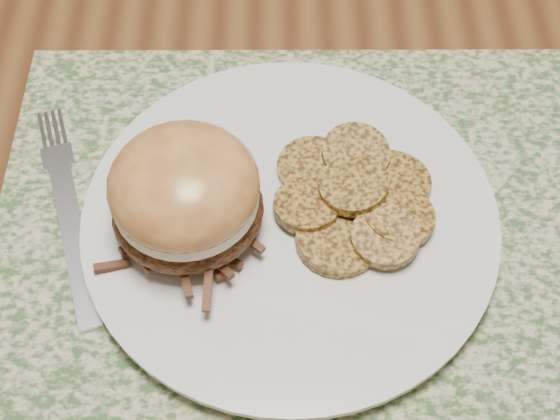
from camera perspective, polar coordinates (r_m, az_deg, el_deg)
The scene contains 7 objects.
ground at distance 1.29m, azimuth -11.12°, elevation -14.29°, with size 3.50×3.50×0.00m, color brown.
dining_table at distance 0.71m, azimuth -19.83°, elevation 4.13°, with size 1.50×0.90×0.75m.
placemat at distance 0.53m, azimuth 3.27°, elevation -1.21°, with size 0.45×0.33×0.00m, color #3A5B2F.
dinner_plate at distance 0.52m, azimuth 0.75°, elevation -0.78°, with size 0.26×0.26×0.02m, color silver.
pork_sandwich at distance 0.48m, azimuth -6.92°, elevation 1.03°, with size 0.12×0.11×0.07m.
roasted_potatoes at distance 0.51m, azimuth 5.56°, elevation 0.86°, with size 0.12×0.13×0.03m.
fork at distance 0.55m, azimuth -15.23°, elevation 0.05°, with size 0.07×0.18×0.00m.
Camera 1 is at (0.24, -0.41, 1.20)m, focal length 50.00 mm.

